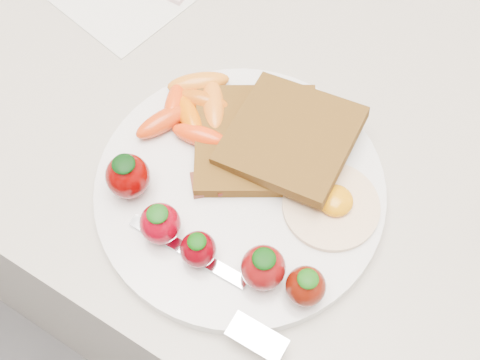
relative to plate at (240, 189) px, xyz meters
The scene contains 9 objects.
counter 0.48m from the plate, 99.02° to the left, with size 2.00×0.60×0.90m, color gray.
plate is the anchor object (origin of this frame).
toast_lower 0.05m from the plate, 102.23° to the left, with size 0.12×0.12×0.01m, color #371E04.
toast_upper 0.07m from the plate, 71.68° to the left, with size 0.11×0.11×0.01m, color #3C290D.
fried_egg 0.09m from the plate, 16.67° to the left, with size 0.12×0.12×0.02m.
bacon_strips 0.02m from the plate, 62.42° to the left, with size 0.12×0.11×0.01m.
baby_carrots 0.09m from the plate, 152.21° to the left, with size 0.10×0.12×0.02m.
strawberries 0.07m from the plate, 87.87° to the right, with size 0.22×0.06×0.05m.
fork 0.10m from the plate, 68.77° to the right, with size 0.17×0.05×0.00m.
Camera 1 is at (0.15, 1.35, 1.41)m, focal length 45.00 mm.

